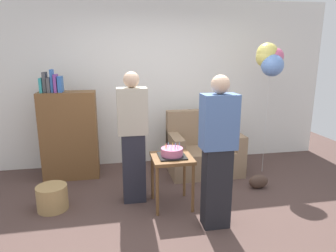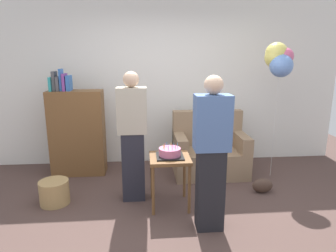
# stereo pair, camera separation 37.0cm
# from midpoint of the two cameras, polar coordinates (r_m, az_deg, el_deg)

# --- Properties ---
(ground_plane) EXTENTS (8.00, 8.00, 0.00)m
(ground_plane) POSITION_cam_midpoint_polar(r_m,az_deg,el_deg) (3.48, -0.46, -17.96)
(ground_plane) COLOR #4C3833
(wall_back) EXTENTS (6.00, 0.10, 2.70)m
(wall_back) POSITION_cam_midpoint_polar(r_m,az_deg,el_deg) (5.02, -4.71, 8.16)
(wall_back) COLOR silver
(wall_back) RESTS_ON ground_plane
(couch) EXTENTS (1.10, 0.70, 0.96)m
(couch) POSITION_cam_midpoint_polar(r_m,az_deg,el_deg) (4.70, 4.58, -4.81)
(couch) COLOR #8C7054
(couch) RESTS_ON ground_plane
(bookshelf) EXTENTS (0.80, 0.36, 1.62)m
(bookshelf) POSITION_cam_midpoint_polar(r_m,az_deg,el_deg) (4.69, -20.61, -1.46)
(bookshelf) COLOR brown
(bookshelf) RESTS_ON ground_plane
(side_table) EXTENTS (0.48, 0.48, 0.63)m
(side_table) POSITION_cam_midpoint_polar(r_m,az_deg,el_deg) (3.59, -2.23, -7.42)
(side_table) COLOR brown
(side_table) RESTS_ON ground_plane
(birthday_cake) EXTENTS (0.32, 0.32, 0.17)m
(birthday_cake) POSITION_cam_midpoint_polar(r_m,az_deg,el_deg) (3.54, -2.25, -5.16)
(birthday_cake) COLOR black
(birthday_cake) RESTS_ON side_table
(person_blowing_candles) EXTENTS (0.36, 0.22, 1.63)m
(person_blowing_candles) POSITION_cam_midpoint_polar(r_m,az_deg,el_deg) (3.67, -9.63, -2.23)
(person_blowing_candles) COLOR #23232D
(person_blowing_candles) RESTS_ON ground_plane
(person_holding_cake) EXTENTS (0.36, 0.22, 1.63)m
(person_holding_cake) POSITION_cam_midpoint_polar(r_m,az_deg,el_deg) (3.08, 6.15, -5.16)
(person_holding_cake) COLOR black
(person_holding_cake) RESTS_ON ground_plane
(wicker_basket) EXTENTS (0.36, 0.36, 0.30)m
(wicker_basket) POSITION_cam_midpoint_polar(r_m,az_deg,el_deg) (3.97, -23.93, -12.54)
(wicker_basket) COLOR #A88451
(wicker_basket) RESTS_ON ground_plane
(handbag) EXTENTS (0.28, 0.14, 0.20)m
(handbag) POSITION_cam_midpoint_polar(r_m,az_deg,el_deg) (4.33, 14.62, -10.31)
(handbag) COLOR #473328
(handbag) RESTS_ON ground_plane
(balloon_bunch) EXTENTS (0.39, 0.43, 1.99)m
(balloon_bunch) POSITION_cam_midpoint_polar(r_m,az_deg,el_deg) (4.59, 16.76, 12.30)
(balloon_bunch) COLOR silver
(balloon_bunch) RESTS_ON ground_plane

